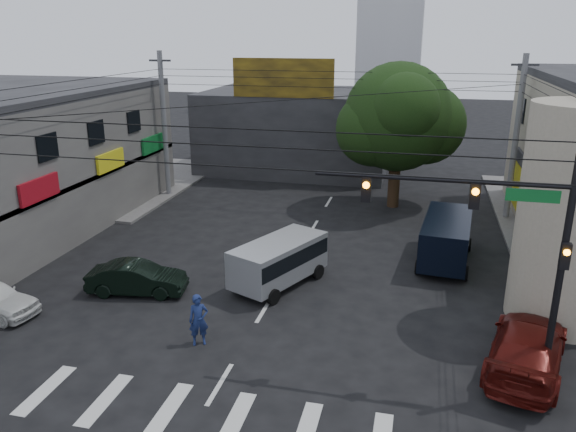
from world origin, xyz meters
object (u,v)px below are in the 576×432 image
at_px(utility_pole_far_left, 164,126).
at_px(silver_minivan, 279,263).
at_px(street_tree, 398,117).
at_px(dark_sedan, 137,278).
at_px(traffic_officer, 199,320).
at_px(utility_pole_far_right, 516,140).
at_px(traffic_gantry, 501,234).
at_px(maroon_sedan, 527,347).
at_px(navy_van, 446,240).

xyz_separation_m(utility_pole_far_left, silver_minivan, (10.49, -11.67, -3.63)).
relative_size(street_tree, dark_sedan, 2.09).
distance_m(utility_pole_far_left, traffic_officer, 19.54).
xyz_separation_m(dark_sedan, silver_minivan, (5.45, 2.13, 0.32)).
relative_size(utility_pole_far_right, dark_sedan, 2.21).
relative_size(street_tree, traffic_gantry, 1.21).
bearing_deg(traffic_officer, traffic_gantry, -28.21).
bearing_deg(maroon_sedan, silver_minivan, -10.28).
height_order(traffic_gantry, maroon_sedan, traffic_gantry).
bearing_deg(maroon_sedan, utility_pole_far_left, -24.41).
relative_size(utility_pole_far_left, utility_pole_far_right, 1.00).
height_order(street_tree, maroon_sedan, street_tree).
bearing_deg(street_tree, utility_pole_far_right, -8.75).
distance_m(silver_minivan, traffic_officer, 5.47).
relative_size(utility_pole_far_right, traffic_officer, 5.02).
bearing_deg(silver_minivan, utility_pole_far_left, 66.16).
bearing_deg(maroon_sedan, traffic_officer, 20.01).
xyz_separation_m(dark_sedan, traffic_officer, (3.98, -3.14, 0.26)).
height_order(utility_pole_far_right, navy_van, utility_pole_far_right).
xyz_separation_m(street_tree, dark_sedan, (-9.46, -14.80, -4.82)).
distance_m(utility_pole_far_right, silver_minivan, 16.12).
bearing_deg(maroon_sedan, utility_pole_far_right, -80.19).
bearing_deg(traffic_gantry, silver_minivan, 145.78).
height_order(navy_van, traffic_officer, navy_van).
bearing_deg(traffic_officer, silver_minivan, 46.61).
distance_m(traffic_gantry, traffic_officer, 10.10).
bearing_deg(utility_pole_far_left, maroon_sedan, -39.01).
height_order(utility_pole_far_left, silver_minivan, utility_pole_far_left).
xyz_separation_m(silver_minivan, traffic_officer, (-1.47, -5.26, -0.06)).
height_order(traffic_gantry, dark_sedan, traffic_gantry).
distance_m(traffic_gantry, dark_sedan, 14.29).
xyz_separation_m(traffic_gantry, traffic_officer, (-9.31, 0.07, -3.91)).
distance_m(utility_pole_far_left, dark_sedan, 15.21).
bearing_deg(utility_pole_far_right, street_tree, 171.25).
bearing_deg(traffic_officer, utility_pole_far_right, 26.92).
relative_size(dark_sedan, maroon_sedan, 0.73).
bearing_deg(silver_minivan, street_tree, 6.65).
height_order(maroon_sedan, traffic_officer, traffic_officer).
bearing_deg(navy_van, utility_pole_far_right, -20.37).
bearing_deg(dark_sedan, silver_minivan, -77.96).
height_order(street_tree, traffic_gantry, street_tree).
height_order(dark_sedan, traffic_officer, traffic_officer).
distance_m(utility_pole_far_right, traffic_officer, 21.07).
relative_size(maroon_sedan, silver_minivan, 1.16).
distance_m(traffic_gantry, navy_van, 10.34).
xyz_separation_m(utility_pole_far_right, dark_sedan, (-15.96, -13.80, -3.94)).
xyz_separation_m(utility_pole_far_right, navy_van, (-3.61, -7.42, -3.54)).
height_order(dark_sedan, silver_minivan, silver_minivan).
bearing_deg(traffic_officer, utility_pole_far_left, 90.24).
distance_m(utility_pole_far_left, maroon_sedan, 25.60).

